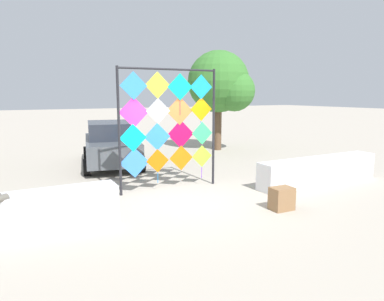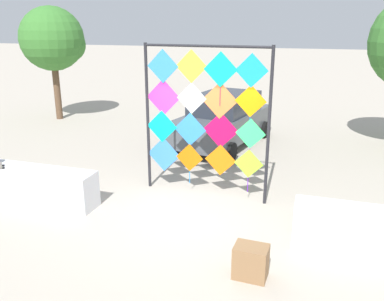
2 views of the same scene
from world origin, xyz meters
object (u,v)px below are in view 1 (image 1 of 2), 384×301
at_px(kite_display_rack, 168,121).
at_px(parked_car, 111,144).
at_px(cardboard_box_large, 282,199).
at_px(tree_far_right, 222,84).

distance_m(kite_display_rack, parked_car, 4.30).
height_order(kite_display_rack, parked_car, kite_display_rack).
relative_size(kite_display_rack, parked_car, 0.75).
relative_size(kite_display_rack, cardboard_box_large, 6.35).
bearing_deg(kite_display_rack, cardboard_box_large, -60.87).
distance_m(parked_car, tree_far_right, 6.26).
xyz_separation_m(cardboard_box_large, tree_far_right, (3.59, 8.11, 2.90)).
bearing_deg(cardboard_box_large, kite_display_rack, 119.13).
xyz_separation_m(kite_display_rack, parked_car, (-0.51, 4.12, -1.12)).
distance_m(cardboard_box_large, tree_far_right, 9.33).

